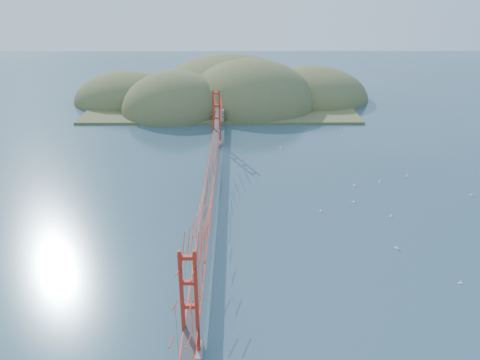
{
  "coord_description": "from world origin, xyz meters",
  "views": [
    {
      "loc": [
        4.38,
        -64.03,
        33.4
      ],
      "look_at": [
        4.72,
        0.0,
        4.98
      ],
      "focal_mm": 35.0,
      "sensor_mm": 36.0,
      "label": 1
    }
  ],
  "objects_px": {
    "sailboat_2": "(460,282)",
    "sailboat_1": "(355,185)",
    "bridge": "(208,167)",
    "sailboat_0": "(391,216)"
  },
  "relations": [
    {
      "from": "sailboat_2",
      "to": "sailboat_1",
      "type": "height_order",
      "value": "sailboat_1"
    },
    {
      "from": "bridge",
      "to": "sailboat_0",
      "type": "relative_size",
      "value": 157.8
    },
    {
      "from": "bridge",
      "to": "sailboat_0",
      "type": "xyz_separation_m",
      "value": [
        27.26,
        -2.68,
        -6.87
      ]
    },
    {
      "from": "bridge",
      "to": "sailboat_1",
      "type": "height_order",
      "value": "bridge"
    },
    {
      "from": "sailboat_2",
      "to": "sailboat_0",
      "type": "distance_m",
      "value": 16.73
    },
    {
      "from": "bridge",
      "to": "sailboat_0",
      "type": "height_order",
      "value": "bridge"
    },
    {
      "from": "bridge",
      "to": "sailboat_2",
      "type": "height_order",
      "value": "bridge"
    },
    {
      "from": "sailboat_2",
      "to": "bridge",
      "type": "bearing_deg",
      "value": 147.96
    },
    {
      "from": "sailboat_1",
      "to": "sailboat_0",
      "type": "relative_size",
      "value": 1.1
    },
    {
      "from": "bridge",
      "to": "sailboat_1",
      "type": "relative_size",
      "value": 143.92
    }
  ]
}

